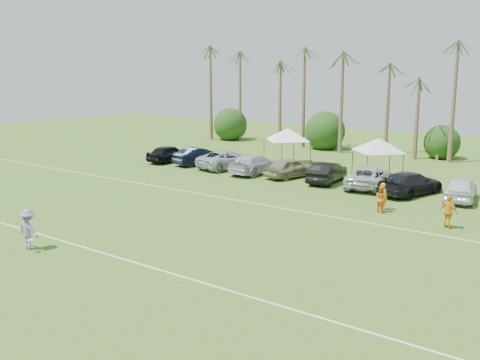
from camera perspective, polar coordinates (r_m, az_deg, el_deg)
The scene contains 28 objects.
ground at distance 25.67m, azimuth -19.46°, elevation -8.09°, with size 120.00×120.00×0.00m, color #3D611D.
field_lines at distance 30.63m, azimuth -7.09°, elevation -4.31°, with size 80.00×12.10×0.01m.
palm_tree_0 at distance 66.55m, azimuth -3.49°, elevation 10.85°, with size 2.40×2.40×8.90m.
palm_tree_1 at distance 63.49m, azimuth 0.06°, elevation 11.62°, with size 2.40×2.40×9.90m.
palm_tree_2 at distance 60.70m, azimuth 3.98°, elevation 12.41°, with size 2.40×2.40×10.90m.
palm_tree_3 at distance 58.69m, azimuth 7.40°, elevation 13.20°, with size 2.40×2.40×11.90m.
palm_tree_4 at distance 56.86m, azimuth 10.93°, elevation 10.54°, with size 2.40×2.40×8.90m.
palm_tree_5 at distance 55.27m, azimuth 14.79°, elevation 11.24°, with size 2.40×2.40×9.90m.
palm_tree_6 at distance 53.94m, azimuth 18.87°, elevation 11.93°, with size 2.40×2.40×10.90m.
palm_tree_7 at distance 52.90m, azimuth 23.17°, elevation 12.56°, with size 2.40×2.40×11.90m.
bush_tree_0 at distance 65.81m, azimuth -0.84°, elevation 5.91°, with size 4.00×4.00×4.00m.
bush_tree_1 at distance 58.99m, azimuth 9.37°, elevation 5.09°, with size 4.00×4.00×4.00m.
bush_tree_2 at distance 54.73m, azimuth 20.68°, elevation 3.99°, with size 4.00×4.00×4.00m.
sideline_player_a at distance 33.69m, azimuth 14.99°, elevation -1.68°, with size 0.61×0.40×1.68m, color orange.
sideline_player_b at distance 33.14m, azimuth 14.81°, elevation -1.96°, with size 0.78×0.61×1.60m, color orange.
sideline_player_c at distance 30.84m, azimuth 21.38°, elevation -3.19°, with size 1.06×0.44×1.82m, color orange.
canopy_tent_left at distance 48.30m, azimuth 5.13°, elevation 5.52°, with size 4.70×4.70×3.81m.
canopy_tent_right at distance 43.07m, azimuth 14.63°, elevation 4.35°, with size 4.59×4.59×3.72m.
frisbee_player at distance 27.32m, azimuth -21.63°, elevation -4.92°, with size 1.27×0.78×1.95m.
parked_car_0 at distance 50.06m, azimuth -7.56°, elevation 2.83°, with size 1.86×4.63×1.58m, color black.
parked_car_1 at distance 48.26m, azimuth -4.41°, elevation 2.56°, with size 1.67×4.79×1.58m, color black.
parked_car_2 at distance 46.28m, azimuth -1.33°, elevation 2.21°, with size 2.62×5.67×1.58m, color #B6B9C1.
parked_car_3 at distance 44.04m, azimuth 1.64°, elevation 1.72°, with size 2.21×5.43×1.58m, color silver.
parked_car_4 at distance 42.52m, azimuth 5.41°, elevation 1.31°, with size 1.86×4.63×1.58m, color gray.
parked_car_5 at distance 40.99m, azimuth 9.29°, elevation 0.82°, with size 1.67×4.79×1.58m, color black.
parked_car_6 at distance 39.85m, azimuth 13.55°, elevation 0.34°, with size 2.62×5.67×1.58m, color #B7BABE.
parked_car_7 at distance 38.33m, azimuth 17.73°, elevation -0.33°, with size 2.21×5.43×1.58m, color black.
parked_car_8 at distance 37.67m, azimuth 22.48°, elevation -0.87°, with size 1.86×4.63×1.58m, color white.
Camera 1 is at (20.20, -13.45, 8.37)m, focal length 40.00 mm.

